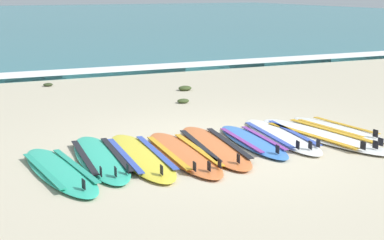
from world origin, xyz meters
name	(u,v)px	position (x,y,z in m)	size (l,w,h in m)	color
ground_plane	(227,147)	(0.00, 0.00, 0.00)	(80.00, 80.00, 0.00)	#C1B599
wave_foam_strip	(90,73)	(0.00, 7.62, 0.06)	(80.00, 1.01, 0.11)	white
surfboard_0	(59,171)	(-2.42, -0.22, 0.04)	(0.77, 2.26, 0.18)	#2DB793
surfboard_1	(100,158)	(-1.82, 0.10, 0.04)	(0.75, 2.36, 0.18)	#2DB793
surfboard_2	(140,156)	(-1.32, -0.04, 0.04)	(0.76, 2.42, 0.18)	yellow
surfboard_3	(183,153)	(-0.75, -0.15, 0.04)	(0.74, 2.39, 0.18)	orange
surfboard_4	(214,146)	(-0.22, -0.01, 0.04)	(0.90, 2.45, 0.18)	orange
surfboard_5	(252,141)	(0.41, 0.00, 0.04)	(0.69, 2.04, 0.18)	#3875CC
surfboard_6	(281,136)	(0.95, 0.09, 0.04)	(0.83, 2.32, 0.18)	white
surfboard_7	(322,135)	(1.52, -0.14, 0.04)	(1.00, 2.64, 0.18)	white
surfboard_8	(337,129)	(2.00, 0.09, 0.04)	(0.73, 1.97, 0.18)	silver
seaweed_clump_near_shoreline	(48,85)	(-1.33, 6.23, 0.04)	(0.22, 0.18, 0.08)	#2D381E
seaweed_clump_mid_sand	(183,101)	(0.70, 3.16, 0.04)	(0.24, 0.19, 0.08)	#384723
seaweed_clump_by_the_boards	(185,88)	(1.30, 4.43, 0.05)	(0.30, 0.24, 0.10)	#384723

